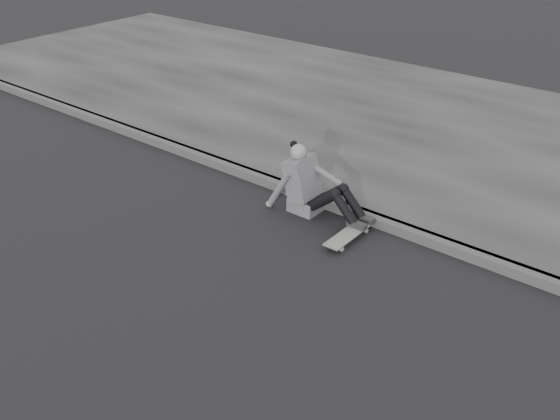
# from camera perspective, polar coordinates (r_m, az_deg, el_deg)

# --- Properties ---
(ground) EXTENTS (80.00, 80.00, 0.00)m
(ground) POSITION_cam_1_polar(r_m,az_deg,el_deg) (5.41, 3.95, -15.79)
(ground) COLOR black
(ground) RESTS_ON ground
(curb) EXTENTS (24.00, 0.16, 0.12)m
(curb) POSITION_cam_1_polar(r_m,az_deg,el_deg) (7.21, 15.85, -3.46)
(curb) COLOR #444444
(curb) RESTS_ON ground
(sidewalk) EXTENTS (24.00, 6.00, 0.12)m
(sidewalk) POSITION_cam_1_polar(r_m,az_deg,el_deg) (9.80, 23.18, 4.19)
(sidewalk) COLOR #333333
(sidewalk) RESTS_ON ground
(skateboard) EXTENTS (0.20, 0.78, 0.09)m
(skateboard) POSITION_cam_1_polar(r_m,az_deg,el_deg) (7.23, 6.33, -2.21)
(skateboard) COLOR #989893
(skateboard) RESTS_ON ground
(seated_woman) EXTENTS (1.38, 0.46, 0.88)m
(seated_woman) POSITION_cam_1_polar(r_m,az_deg,el_deg) (7.62, 2.82, 2.19)
(seated_woman) COLOR #5B5B5D
(seated_woman) RESTS_ON ground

